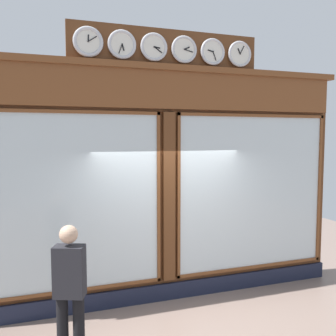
{
  "coord_description": "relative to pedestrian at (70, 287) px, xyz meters",
  "views": [
    {
      "loc": [
        2.02,
        5.77,
        2.74
      ],
      "look_at": [
        0.0,
        0.0,
        2.22
      ],
      "focal_mm": 40.05,
      "sensor_mm": 36.0,
      "label": 1
    }
  ],
  "objects": [
    {
      "name": "pedestrian",
      "position": [
        0.0,
        0.0,
        0.0
      ],
      "size": [
        0.42,
        0.34,
        1.69
      ],
      "color": "black",
      "rests_on": "ground_plane"
    },
    {
      "name": "shop_facade",
      "position": [
        -1.69,
        -1.4,
        1.06
      ],
      "size": [
        6.47,
        0.42,
        4.44
      ],
      "color": "#5B3319",
      "rests_on": "ground_plane"
    }
  ]
}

